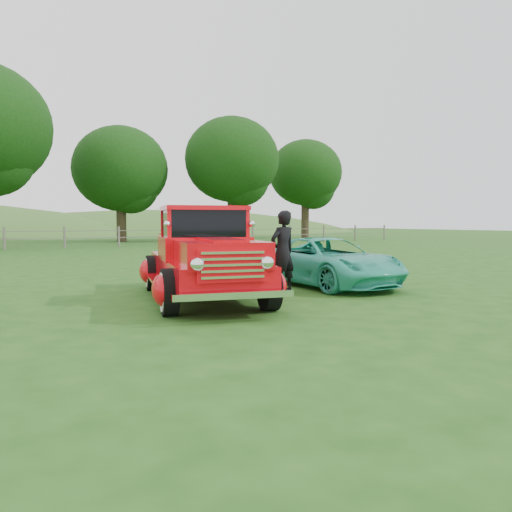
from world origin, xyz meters
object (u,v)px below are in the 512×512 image
tree_near_east (120,169)px  man (283,252)px  tree_mid_east (232,160)px  tree_far_east (305,173)px  teal_sedan (326,262)px  red_pickup (203,258)px

tree_near_east → man: (-3.82, -27.52, -4.39)m
tree_mid_east → man: bearing=-114.9°
tree_mid_east → tree_far_east: tree_mid_east is taller
tree_near_east → man: 28.12m
tree_mid_east → tree_far_east: size_ratio=1.07×
tree_near_east → teal_sedan: bearing=-95.0°
tree_mid_east → tree_far_east: (9.00, 3.00, -0.31)m
red_pickup → tree_near_east: bearing=91.5°
tree_mid_east → tree_far_east: 9.49m
tree_mid_east → tree_near_east: bearing=166.0°
man → tree_far_east: bearing=-136.7°
teal_sedan → man: size_ratio=2.34×
teal_sedan → red_pickup: bearing=-173.2°
red_pickup → man: size_ratio=3.05×
tree_mid_east → red_pickup: tree_mid_east is taller
red_pickup → teal_sedan: (3.30, 0.44, -0.24)m
red_pickup → tree_far_east: bearing=64.7°
tree_near_east → red_pickup: size_ratio=1.59×
tree_far_east → man: tree_far_east is taller
tree_mid_east → teal_sedan: 27.77m
teal_sedan → man: 1.53m
tree_near_east → tree_far_east: (17.00, 1.00, 0.61)m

